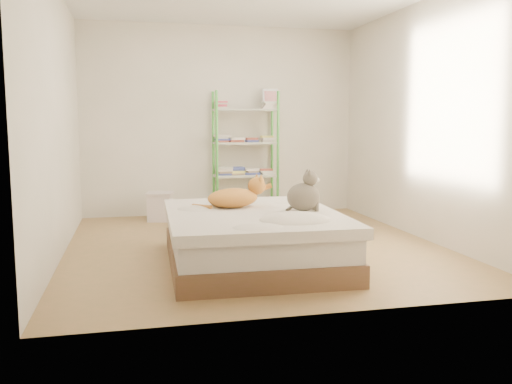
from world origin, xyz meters
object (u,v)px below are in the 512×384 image
object	(u,v)px
orange_cat	(233,195)
shelf_unit	(246,154)
white_bin	(160,206)
bed	(253,238)
grey_cat	(303,191)
cardboard_box	(236,214)

from	to	relation	value
orange_cat	shelf_unit	distance (m)	2.43
white_bin	bed	bearing A→B (deg)	-73.54
orange_cat	grey_cat	world-z (taller)	grey_cat
bed	cardboard_box	distance (m)	1.79
orange_cat	bed	bearing A→B (deg)	-74.39
grey_cat	cardboard_box	distance (m)	1.92
shelf_unit	white_bin	xyz separation A→B (m)	(-1.19, -0.21, -0.66)
grey_cat	orange_cat	bearing A→B (deg)	65.18
white_bin	orange_cat	bearing A→B (deg)	-74.86
bed	orange_cat	world-z (taller)	orange_cat
shelf_unit	cardboard_box	bearing A→B (deg)	-110.28
bed	cardboard_box	size ratio (longest dim) A/B	3.24
bed	grey_cat	world-z (taller)	grey_cat
grey_cat	shelf_unit	distance (m)	2.67
grey_cat	white_bin	size ratio (longest dim) A/B	0.95
bed	white_bin	distance (m)	2.50
orange_cat	cardboard_box	size ratio (longest dim) A/B	0.97
grey_cat	white_bin	world-z (taller)	grey_cat
orange_cat	white_bin	bearing A→B (deg)	94.49
orange_cat	shelf_unit	bearing A→B (deg)	64.61
bed	white_bin	xyz separation A→B (m)	(-0.71, 2.40, -0.05)
bed	grey_cat	xyz separation A→B (m)	(0.46, -0.05, 0.42)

